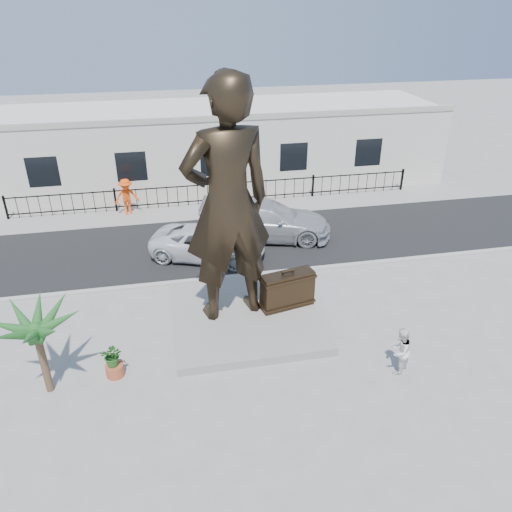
{
  "coord_description": "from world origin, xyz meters",
  "views": [
    {
      "loc": [
        -3.05,
        -13.13,
        10.51
      ],
      "look_at": [
        0.0,
        2.0,
        2.3
      ],
      "focal_mm": 35.0,
      "sensor_mm": 36.0,
      "label": 1
    }
  ],
  "objects_px": {
    "statue": "(227,204)",
    "car_white": "(208,243)",
    "suitcase": "(287,290)",
    "tourist": "(400,351)"
  },
  "relations": [
    {
      "from": "statue",
      "to": "car_white",
      "type": "height_order",
      "value": "statue"
    },
    {
      "from": "statue",
      "to": "suitcase",
      "type": "height_order",
      "value": "statue"
    },
    {
      "from": "tourist",
      "to": "car_white",
      "type": "relative_size",
      "value": 0.31
    },
    {
      "from": "suitcase",
      "to": "tourist",
      "type": "distance_m",
      "value": 4.59
    },
    {
      "from": "statue",
      "to": "car_white",
      "type": "distance_m",
      "value": 6.09
    },
    {
      "from": "statue",
      "to": "car_white",
      "type": "relative_size",
      "value": 1.65
    },
    {
      "from": "suitcase",
      "to": "statue",
      "type": "bearing_deg",
      "value": 164.92
    },
    {
      "from": "car_white",
      "to": "statue",
      "type": "bearing_deg",
      "value": -154.82
    },
    {
      "from": "suitcase",
      "to": "car_white",
      "type": "distance_m",
      "value": 5.43
    },
    {
      "from": "suitcase",
      "to": "tourist",
      "type": "height_order",
      "value": "suitcase"
    }
  ]
}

